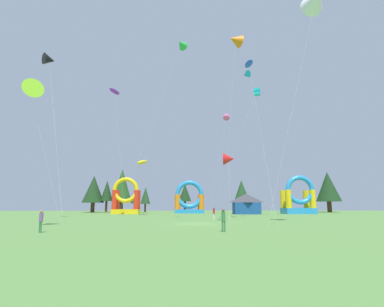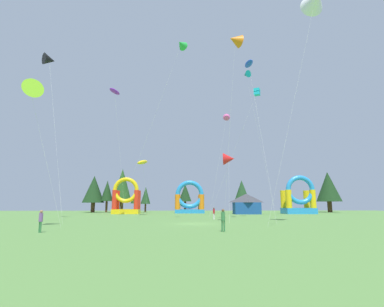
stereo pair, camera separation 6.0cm
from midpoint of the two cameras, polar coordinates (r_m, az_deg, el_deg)
name	(u,v)px [view 1 (the left image)]	position (r m, az deg, el deg)	size (l,w,h in m)	color
ground_plane	(195,224)	(31.84, 0.53, -13.48)	(120.00, 120.00, 0.00)	#5B8C42
kite_red_delta	(229,159)	(36.00, 7.10, -1.05)	(1.61, 3.24, 8.22)	red
kite_pink_delta	(226,116)	(59.58, 6.69, 7.16)	(4.37, 1.44, 20.06)	#EA599E
kite_teal_delta	(246,75)	(59.66, 10.45, 14.83)	(6.27, 3.83, 27.51)	#0C7F7A
kite_cyan_box	(257,92)	(45.97, 12.43, 11.54)	(7.62, 4.53, 19.12)	#19B7CC
kite_purple_parafoil	(115,92)	(53.50, -14.83, 11.55)	(3.01, 4.44, 21.77)	purple
kite_black_delta	(49,60)	(46.68, -26.02, 16.03)	(6.92, 7.31, 22.46)	black
kite_green_delta	(181,44)	(41.20, -2.13, 20.41)	(9.44, 6.00, 23.46)	green
kite_orange_delta	(235,40)	(39.49, 8.35, 20.96)	(2.34, 4.53, 23.06)	orange
kite_blue_parafoil	(249,64)	(42.86, 10.93, 16.69)	(1.14, 8.25, 21.43)	blue
kite_white_delta	(315,0)	(36.09, 22.77, 25.80)	(7.04, 2.34, 23.84)	white
kite_lime_delta	(31,92)	(30.61, -28.87, 10.44)	(4.04, 3.45, 13.03)	#8CD826
kite_yellow_parafoil	(142,162)	(54.74, -9.65, -1.68)	(2.43, 4.98, 10.46)	yellow
person_far_side	(214,212)	(40.66, 4.23, -11.31)	(0.38, 0.38, 1.58)	silver
person_midfield	(41,219)	(24.65, -27.33, -11.27)	(0.39, 0.39, 1.62)	#33723F
person_near_camera	(223,218)	(22.85, 6.05, -12.37)	(0.31, 0.31, 1.69)	#33723F
inflatable_blue_arch	(126,200)	(63.37, -12.73, -8.77)	(5.49, 3.63, 7.52)	yellow
inflatable_red_slide	(189,201)	(66.24, -0.55, -9.25)	(6.46, 4.27, 7.22)	#268CD8
inflatable_yellow_castle	(299,200)	(66.12, 20.01, -8.44)	(6.29, 4.36, 7.95)	#268CD8
festival_tent	(246,204)	(61.76, 10.48, -9.59)	(5.22, 3.32, 4.12)	#19478C
tree_row_0	(94,189)	(77.10, -18.60, -6.61)	(5.26, 5.26, 8.96)	#4C331E
tree_row_1	(107,191)	(76.03, -16.21, -7.01)	(2.97, 2.97, 7.77)	#4C331E
tree_row_2	(122,185)	(75.33, -13.46, -5.99)	(4.79, 4.79, 10.64)	#4C331E
tree_row_3	(136,196)	(78.60, -10.94, -8.03)	(2.54, 2.54, 6.30)	#4C331E
tree_row_4	(145,196)	(74.55, -9.05, -8.07)	(2.40, 2.40, 6.22)	#4C331E
tree_row_5	(185,193)	(76.05, -1.40, -7.65)	(3.26, 3.26, 7.13)	#4C331E
tree_row_6	(242,191)	(75.55, 9.58, -7.23)	(3.95, 3.95, 7.95)	#4C331E
tree_row_7	(328,187)	(81.82, 24.87, -5.89)	(6.00, 6.00, 10.04)	#4C331E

